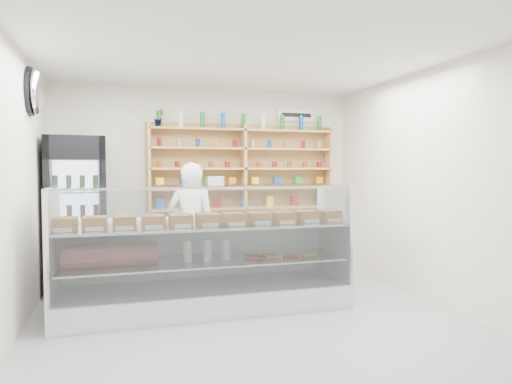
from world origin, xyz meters
name	(u,v)px	position (x,y,z in m)	size (l,w,h in m)	color
room	(256,189)	(0.00, 0.00, 1.40)	(5.00, 5.00, 5.00)	#9B9A9F
display_counter	(206,275)	(-0.37, 0.75, 0.38)	(3.26, 0.97, 1.42)	white
shop_worker	(192,228)	(-0.43, 1.46, 0.84)	(0.61, 0.40, 1.68)	silver
drinks_cooler	(76,214)	(-1.85, 1.96, 1.01)	(0.77, 0.76, 2.01)	black
wall_shelving	(243,169)	(0.50, 2.34, 1.59)	(2.84, 0.28, 1.33)	tan
potted_plant	(159,118)	(-0.75, 2.34, 2.32)	(0.14, 0.11, 0.26)	#1E6626
security_mirror	(36,92)	(-2.17, 1.20, 2.45)	(0.15, 0.50, 0.50)	silver
wall_sign	(296,115)	(1.40, 2.47, 2.45)	(0.62, 0.03, 0.20)	white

